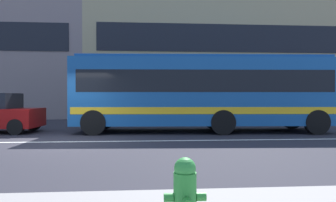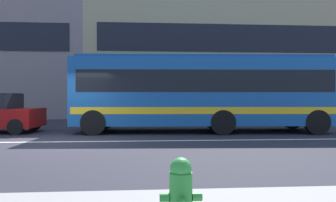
% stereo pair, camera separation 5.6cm
% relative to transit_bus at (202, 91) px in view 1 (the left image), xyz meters
% --- Properties ---
extents(ground_plane, '(160.00, 160.00, 0.00)m').
position_rel_transit_bus_xyz_m(ground_plane, '(-5.36, -2.67, -1.79)').
color(ground_plane, '#28272F').
extents(lane_centre_line, '(60.00, 0.16, 0.01)m').
position_rel_transit_bus_xyz_m(lane_centre_line, '(-5.36, -2.67, -1.79)').
color(lane_centre_line, silver).
rests_on(lane_centre_line, ground_plane).
extents(apartment_block_right, '(23.90, 11.09, 9.80)m').
position_rel_transit_bus_xyz_m(apartment_block_right, '(5.16, 13.36, 3.11)').
color(apartment_block_right, tan).
rests_on(apartment_block_right, ground_plane).
extents(transit_bus, '(11.09, 3.08, 3.25)m').
position_rel_transit_bus_xyz_m(transit_bus, '(0.00, 0.00, 0.00)').
color(transit_bus, '#175194').
rests_on(transit_bus, ground_plane).
extents(fire_hydrant, '(0.44, 0.39, 0.73)m').
position_rel_transit_bus_xyz_m(fire_hydrant, '(-2.06, -9.88, -1.31)').
color(fire_hydrant, '#2E832D').
rests_on(fire_hydrant, sidewalk_near).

